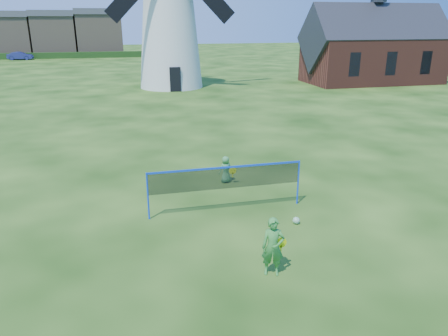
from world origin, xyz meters
TOP-DOWN VIEW (x-y plane):
  - ground at (0.00, 0.00)m, footprint 220.00×220.00m
  - windmill at (1.94, 28.64)m, footprint 11.18×5.84m
  - chapel at (22.04, 27.12)m, footprint 13.64×6.62m
  - badminton_net at (0.27, 0.49)m, footprint 5.05×0.05m
  - player_girl at (0.49, -3.32)m, footprint 0.73×0.51m
  - player_boy at (0.89, 3.05)m, footprint 0.64×0.44m
  - play_ball at (2.14, -0.92)m, footprint 0.22×0.22m
  - car_right at (-18.25, 64.55)m, footprint 3.93×1.58m

SIDE VIEW (x-z plane):
  - ground at x=0.00m, z-range 0.00..0.00m
  - play_ball at x=2.14m, z-range 0.00..0.22m
  - player_boy at x=0.89m, z-range 0.00..1.04m
  - car_right at x=-18.25m, z-range 0.00..1.27m
  - player_girl at x=0.49m, z-range 0.00..1.50m
  - badminton_net at x=0.27m, z-range 0.36..1.91m
  - chapel at x=22.04m, z-range -2.52..9.01m
  - windmill at x=1.94m, z-range -2.29..14.57m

